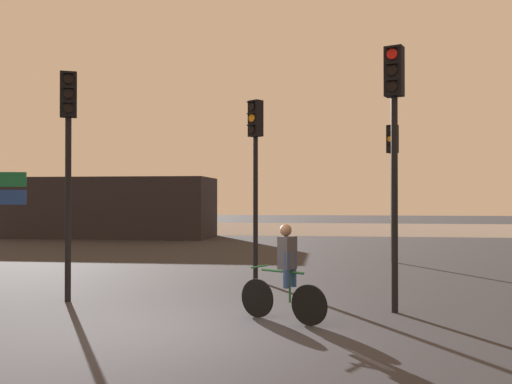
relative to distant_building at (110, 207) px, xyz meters
name	(u,v)px	position (x,y,z in m)	size (l,w,h in m)	color
ground_plane	(183,331)	(9.23, -20.21, -1.56)	(120.00, 120.00, 0.00)	#28282D
water_strip	(296,228)	(9.23, 10.00, -1.56)	(80.00, 16.00, 0.01)	slate
distant_building	(110,207)	(0.00, 0.00, 0.00)	(10.75, 4.00, 3.12)	black
traffic_light_far_right	(392,167)	(13.49, -10.15, 1.50)	(0.41, 0.42, 4.40)	black
traffic_light_center	(255,155)	(9.65, -14.72, 1.56)	(0.41, 0.42, 4.49)	black
traffic_light_near_right	(394,129)	(12.64, -18.32, 1.75)	(0.39, 0.41, 4.79)	black
traffic_light_near_left	(68,142)	(6.32, -18.03, 1.61)	(0.39, 0.41, 4.57)	black
cyclist	(285,272)	(10.75, -19.33, -0.74)	(1.50, 0.89, 1.62)	black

